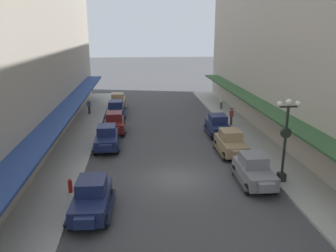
{
  "coord_description": "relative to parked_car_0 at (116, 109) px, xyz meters",
  "views": [
    {
      "loc": [
        -2.38,
        -19.58,
        9.16
      ],
      "look_at": [
        0.0,
        6.0,
        1.8
      ],
      "focal_mm": 35.94,
      "sensor_mm": 36.0,
      "label": 1
    }
  ],
  "objects": [
    {
      "name": "ground_plane",
      "position": [
        4.71,
        -16.35,
        -0.94
      ],
      "size": [
        200.0,
        200.0,
        0.0
      ],
      "primitive_type": "plane",
      "color": "#424244"
    },
    {
      "name": "sidewalk_left",
      "position": [
        -2.79,
        -16.35,
        -0.87
      ],
      "size": [
        3.0,
        60.0,
        0.15
      ],
      "primitive_type": "cube",
      "color": "#A8A59E",
      "rests_on": "ground"
    },
    {
      "name": "sidewalk_right",
      "position": [
        12.21,
        -16.35,
        -0.87
      ],
      "size": [
        3.0,
        60.0,
        0.15
      ],
      "primitive_type": "cube",
      "color": "#A8A59E",
      "rests_on": "ground"
    },
    {
      "name": "parked_car_0",
      "position": [
        0.0,
        0.0,
        0.0
      ],
      "size": [
        2.17,
        4.27,
        1.84
      ],
      "color": "#19234C",
      "rests_on": "ground"
    },
    {
      "name": "parked_car_1",
      "position": [
        -0.13,
        -20.13,
        0.0
      ],
      "size": [
        2.23,
        4.29,
        1.84
      ],
      "color": "#19234C",
      "rests_on": "ground"
    },
    {
      "name": "parked_car_2",
      "position": [
        9.34,
        -17.48,
        0.0
      ],
      "size": [
        2.18,
        4.28,
        1.84
      ],
      "color": "slate",
      "rests_on": "ground"
    },
    {
      "name": "parked_car_3",
      "position": [
        0.17,
        -5.7,
        0.0
      ],
      "size": [
        2.25,
        4.3,
        1.84
      ],
      "color": "#591919",
      "rests_on": "ground"
    },
    {
      "name": "parked_car_4",
      "position": [
        9.33,
        -12.27,
        0.0
      ],
      "size": [
        2.15,
        4.26,
        1.84
      ],
      "color": "#997F5B",
      "rests_on": "ground"
    },
    {
      "name": "parked_car_5",
      "position": [
        9.5,
        -7.5,
        0.0
      ],
      "size": [
        2.19,
        4.28,
        1.84
      ],
      "color": "#19234C",
      "rests_on": "ground"
    },
    {
      "name": "parked_car_6",
      "position": [
        -0.18,
        -10.13,
        0.0
      ],
      "size": [
        2.26,
        4.3,
        1.84
      ],
      "color": "#19234C",
      "rests_on": "ground"
    },
    {
      "name": "parked_car_7",
      "position": [
        -0.03,
        4.5,
        0.0
      ],
      "size": [
        2.18,
        4.27,
        1.84
      ],
      "color": "#997F5B",
      "rests_on": "ground"
    },
    {
      "name": "lamp_post_with_clock",
      "position": [
        11.11,
        -17.53,
        2.04
      ],
      "size": [
        1.42,
        0.44,
        5.16
      ],
      "color": "black",
      "rests_on": "sidewalk_right"
    },
    {
      "name": "fire_hydrant",
      "position": [
        -1.64,
        -17.9,
        -0.38
      ],
      "size": [
        0.24,
        0.24,
        0.82
      ],
      "color": "#B21E19",
      "rests_on": "sidewalk_left"
    },
    {
      "name": "pedestrian_0",
      "position": [
        12.18,
        2.07,
        0.05
      ],
      "size": [
        0.36,
        0.24,
        1.64
      ],
      "color": "#4C4238",
      "rests_on": "sidewalk_right"
    },
    {
      "name": "pedestrian_1",
      "position": [
        -3.02,
        1.06,
        0.05
      ],
      "size": [
        0.36,
        0.24,
        1.64
      ],
      "color": "#2D2D33",
      "rests_on": "sidewalk_left"
    },
    {
      "name": "pedestrian_2",
      "position": [
        11.47,
        -4.76,
        0.07
      ],
      "size": [
        0.36,
        0.28,
        1.67
      ],
      "color": "#2D2D33",
      "rests_on": "sidewalk_right"
    }
  ]
}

